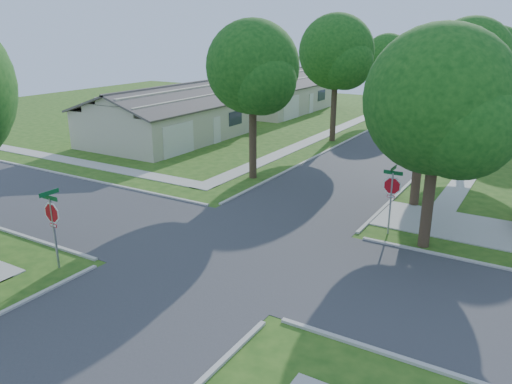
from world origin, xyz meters
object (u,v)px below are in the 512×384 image
object	(u,v)px
tree_w_mid	(337,55)
house_nw_far	(275,96)
tree_e_near	(427,90)
tree_w_far	(388,60)
stop_sign_sw	(52,216)
stop_sign_ne	(392,189)
tree_e_mid	(471,63)
tree_w_near	(254,72)
house_nw_near	(170,120)
tree_ne_corner	(440,107)
car_curb_west	(416,114)
car_curb_east	(427,128)
tree_e_far	(495,58)

from	to	relation	value
tree_w_mid	house_nw_far	bearing A→B (deg)	135.93
tree_e_near	tree_w_far	bearing A→B (deg)	110.61
stop_sign_sw	stop_sign_ne	distance (m)	13.29
tree_e_mid	tree_w_mid	distance (m)	9.40
tree_w_mid	tree_w_far	world-z (taller)	tree_w_mid
tree_e_mid	tree_w_near	xyz separation A→B (m)	(-9.40, -12.00, -0.14)
tree_w_far	house_nw_far	world-z (taller)	tree_w_far
house_nw_near	house_nw_far	size ratio (longest dim) A/B	1.00
tree_w_far	tree_ne_corner	xyz separation A→B (m)	(11.01, -29.80, 0.09)
stop_sign_ne	tree_e_near	xyz separation A→B (m)	(0.05, 4.31, 3.61)
car_curb_west	car_curb_east	bearing A→B (deg)	105.13
tree_e_near	stop_sign_ne	bearing A→B (deg)	-90.68
tree_ne_corner	house_nw_far	xyz separation A→B (m)	(-22.35, 27.79, -4.08)
tree_ne_corner	car_curb_east	world-z (taller)	tree_ne_corner
tree_w_far	tree_e_mid	bearing A→B (deg)	-54.10
stop_sign_ne	tree_w_mid	bearing A→B (deg)	119.80
stop_sign_sw	tree_e_far	bearing A→B (deg)	76.27
tree_e_far	tree_w_far	world-z (taller)	tree_e_far
car_curb_west	tree_e_near	bearing A→B (deg)	97.81
stop_sign_sw	car_curb_east	world-z (taller)	stop_sign_sw
tree_w_mid	tree_ne_corner	distance (m)	20.10
tree_w_near	tree_ne_corner	size ratio (longest dim) A/B	1.04
tree_e_far	house_nw_far	xyz separation A→B (m)	(-20.75, -2.01, -4.46)
house_nw_near	car_curb_west	size ratio (longest dim) A/B	2.76
stop_sign_ne	tree_ne_corner	bearing A→B (deg)	-16.55
stop_sign_sw	house_nw_far	xyz separation A→B (m)	(-11.29, 36.70, -0.51)
tree_e_far	tree_e_near	bearing A→B (deg)	-90.00
house_nw_far	car_curb_east	distance (m)	18.00
tree_e_mid	tree_w_near	distance (m)	15.25
car_curb_east	tree_w_far	bearing A→B (deg)	126.72
tree_e_near	house_nw_far	size ratio (longest dim) A/B	0.61
house_nw_far	car_curb_east	bearing A→B (deg)	-16.99
tree_e_far	car_curb_west	bearing A→B (deg)	-169.43
tree_w_far	car_curb_west	xyz separation A→B (m)	(3.45, -1.11, -4.79)
tree_w_far	house_nw_near	distance (m)	22.49
tree_w_far	tree_ne_corner	distance (m)	31.77
tree_e_far	tree_w_mid	world-z (taller)	tree_w_mid
car_curb_east	car_curb_west	world-z (taller)	car_curb_west
tree_e_near	tree_e_mid	world-z (taller)	tree_e_mid
stop_sign_sw	tree_w_mid	bearing A→B (deg)	89.87
tree_e_far	tree_w_mid	bearing A→B (deg)	-125.85
tree_ne_corner	tree_w_near	bearing A→B (deg)	156.44
tree_e_mid	car_curb_west	xyz separation A→B (m)	(-5.96, 11.89, -5.54)
tree_e_far	tree_w_far	xyz separation A→B (m)	(-9.40, -0.00, -0.47)
tree_w_mid	tree_w_far	xyz separation A→B (m)	(-0.01, 13.00, -0.98)
tree_w_near	tree_ne_corner	bearing A→B (deg)	-23.56
tree_w_near	tree_ne_corner	distance (m)	12.02
tree_w_near	tree_ne_corner	world-z (taller)	tree_w_near
stop_sign_sw	house_nw_far	world-z (taller)	house_nw_far
tree_e_far	house_nw_near	xyz separation A→B (m)	(-20.75, -19.01, -4.46)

